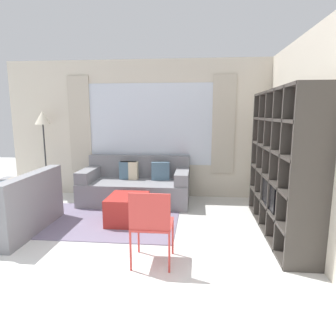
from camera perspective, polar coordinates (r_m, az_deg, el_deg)
The scene contains 10 objects.
ground_plane at distance 3.29m, azimuth -12.77°, elevation -20.53°, with size 16.00×16.00×0.00m, color silver.
wall_back at distance 6.06m, azimuth -3.36°, elevation 7.39°, with size 5.82×0.11×2.70m.
wall_right at distance 4.54m, azimuth 23.71°, elevation 5.43°, with size 0.07×4.48×2.70m, color beige.
area_rug at distance 4.99m, azimuth -15.16°, elevation -9.50°, with size 2.87×1.60×0.01m, color slate.
shelving_unit at distance 4.40m, azimuth 21.16°, elevation 0.65°, with size 0.43×2.23×1.99m.
couch_main at distance 5.73m, azimuth -6.08°, elevation -3.41°, with size 2.00×0.99×0.85m.
couch_side at distance 4.87m, azimuth -27.78°, elevation -7.03°, with size 0.99×1.47×0.85m.
ottoman at distance 4.71m, azimuth -7.67°, elevation -7.78°, with size 0.59×0.68×0.43m.
floor_lamp at distance 6.43m, azimuth -22.73°, elevation 7.65°, with size 0.30×0.30×1.72m.
folding_chair at distance 3.31m, azimuth -3.18°, elevation -10.11°, with size 0.44×0.46×0.86m.
Camera 1 is at (0.95, -2.66, 1.68)m, focal length 32.00 mm.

